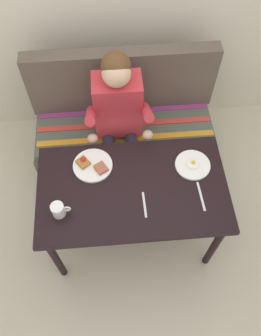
% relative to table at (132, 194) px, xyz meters
% --- Properties ---
extents(ground_plane, '(8.00, 8.00, 0.00)m').
position_rel_table_xyz_m(ground_plane, '(0.00, 0.00, -0.65)').
color(ground_plane, beige).
extents(table, '(1.20, 0.70, 0.73)m').
position_rel_table_xyz_m(table, '(0.00, 0.00, 0.00)').
color(table, black).
rests_on(table, ground).
extents(couch, '(1.44, 0.56, 1.00)m').
position_rel_table_xyz_m(couch, '(0.00, 0.76, -0.32)').
color(couch, brown).
rests_on(couch, ground).
extents(person, '(0.45, 0.61, 1.21)m').
position_rel_table_xyz_m(person, '(-0.05, 0.59, 0.09)').
color(person, '#C13039').
rests_on(person, ground).
extents(plate_breakfast, '(0.26, 0.26, 0.05)m').
position_rel_table_xyz_m(plate_breakfast, '(-0.24, 0.18, 0.10)').
color(plate_breakfast, white).
rests_on(plate_breakfast, table).
extents(plate_eggs, '(0.23, 0.23, 0.04)m').
position_rel_table_xyz_m(plate_eggs, '(0.40, 0.13, 0.09)').
color(plate_eggs, white).
rests_on(plate_eggs, table).
extents(coffee_mug, '(0.12, 0.08, 0.10)m').
position_rel_table_xyz_m(coffee_mug, '(-0.45, -0.14, 0.13)').
color(coffee_mug, white).
rests_on(coffee_mug, table).
extents(fork, '(0.02, 0.17, 0.00)m').
position_rel_table_xyz_m(fork, '(0.06, -0.13, 0.08)').
color(fork, silver).
rests_on(fork, table).
extents(knife, '(0.02, 0.20, 0.00)m').
position_rel_table_xyz_m(knife, '(0.42, -0.10, 0.08)').
color(knife, silver).
rests_on(knife, table).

